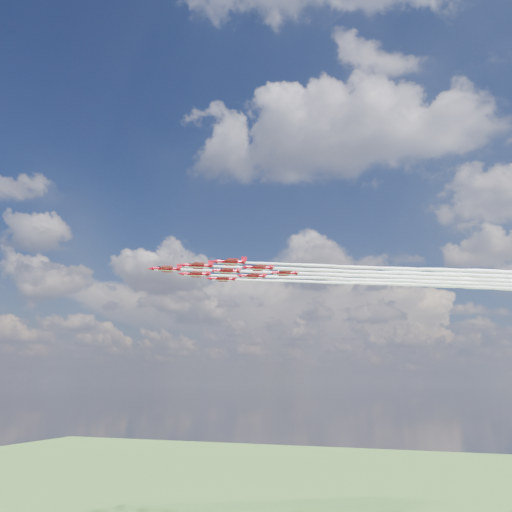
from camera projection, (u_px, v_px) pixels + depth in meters
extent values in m
cylinder|color=#AB091C|center=(166.00, 269.00, 163.58)|extent=(7.79, 4.93, 1.13)
cone|color=#AB091C|center=(150.00, 268.00, 162.80)|extent=(2.35, 1.98, 1.13)
cone|color=#AB091C|center=(181.00, 270.00, 164.32)|extent=(1.85, 1.64, 1.03)
ellipsoid|color=black|center=(160.00, 267.00, 163.38)|extent=(2.33, 1.85, 0.74)
cube|color=#AB091C|center=(167.00, 269.00, 163.65)|extent=(7.43, 9.91, 0.14)
cube|color=#AB091C|center=(179.00, 269.00, 164.21)|extent=(3.04, 3.95, 0.12)
cube|color=#AB091C|center=(179.00, 267.00, 164.47)|extent=(1.52, 0.91, 1.86)
cube|color=silver|center=(166.00, 271.00, 163.45)|extent=(7.24, 4.51, 0.12)
cylinder|color=#AB091C|center=(197.00, 266.00, 158.92)|extent=(7.79, 4.93, 1.13)
cone|color=#AB091C|center=(181.00, 265.00, 158.14)|extent=(2.35, 1.98, 1.13)
cone|color=#AB091C|center=(212.00, 266.00, 159.66)|extent=(1.85, 1.64, 1.03)
ellipsoid|color=black|center=(191.00, 264.00, 158.73)|extent=(2.33, 1.85, 0.74)
cube|color=#AB091C|center=(199.00, 266.00, 158.99)|extent=(7.43, 9.91, 0.14)
cube|color=#AB091C|center=(210.00, 266.00, 159.55)|extent=(3.04, 3.95, 0.12)
cube|color=#AB091C|center=(211.00, 263.00, 159.81)|extent=(1.52, 0.91, 1.86)
cube|color=silver|center=(197.00, 267.00, 158.80)|extent=(7.24, 4.51, 0.12)
cylinder|color=#AB091C|center=(195.00, 274.00, 171.26)|extent=(7.79, 4.93, 1.13)
cone|color=#AB091C|center=(180.00, 274.00, 170.47)|extent=(2.35, 1.98, 1.13)
cone|color=#AB091C|center=(210.00, 275.00, 171.99)|extent=(1.85, 1.64, 1.03)
ellipsoid|color=black|center=(189.00, 273.00, 171.06)|extent=(2.33, 1.85, 0.74)
cube|color=#AB091C|center=(197.00, 274.00, 171.32)|extent=(7.43, 9.91, 0.14)
cube|color=#AB091C|center=(207.00, 275.00, 171.88)|extent=(3.04, 3.95, 0.12)
cube|color=#AB091C|center=(208.00, 272.00, 172.15)|extent=(1.52, 0.91, 1.86)
cube|color=silver|center=(195.00, 276.00, 171.13)|extent=(7.24, 4.51, 0.12)
cylinder|color=#AB091C|center=(230.00, 262.00, 154.27)|extent=(7.79, 4.93, 1.13)
cone|color=#AB091C|center=(214.00, 261.00, 153.48)|extent=(2.35, 1.98, 1.13)
cone|color=#AB091C|center=(246.00, 263.00, 155.00)|extent=(1.85, 1.64, 1.03)
ellipsoid|color=black|center=(224.00, 260.00, 154.07)|extent=(2.33, 1.85, 0.74)
cube|color=#AB091C|center=(232.00, 262.00, 154.33)|extent=(7.43, 9.91, 0.14)
cube|color=#AB091C|center=(243.00, 263.00, 154.89)|extent=(3.04, 3.95, 0.12)
cube|color=#AB091C|center=(244.00, 260.00, 155.16)|extent=(1.52, 0.91, 1.86)
cube|color=silver|center=(230.00, 264.00, 154.14)|extent=(7.24, 4.51, 0.12)
cylinder|color=#AB091C|center=(226.00, 271.00, 166.60)|extent=(7.79, 4.93, 1.13)
cone|color=#AB091C|center=(211.00, 271.00, 165.82)|extent=(2.35, 1.98, 1.13)
cone|color=#AB091C|center=(240.00, 272.00, 167.34)|extent=(1.85, 1.64, 1.03)
ellipsoid|color=black|center=(220.00, 270.00, 166.40)|extent=(2.33, 1.85, 0.74)
cube|color=#AB091C|center=(228.00, 271.00, 166.67)|extent=(7.43, 9.91, 0.14)
cube|color=#AB091C|center=(238.00, 271.00, 167.23)|extent=(3.04, 3.95, 0.12)
cube|color=#AB091C|center=(239.00, 269.00, 167.49)|extent=(1.52, 0.91, 1.86)
cube|color=silver|center=(226.00, 273.00, 166.47)|extent=(7.24, 4.51, 0.12)
cylinder|color=#AB091C|center=(222.00, 279.00, 178.93)|extent=(7.79, 4.93, 1.13)
cone|color=#AB091C|center=(208.00, 278.00, 178.15)|extent=(2.35, 1.98, 1.13)
cone|color=#AB091C|center=(236.00, 279.00, 179.67)|extent=(1.85, 1.64, 1.03)
ellipsoid|color=black|center=(217.00, 277.00, 178.73)|extent=(2.33, 1.85, 0.74)
cube|color=#AB091C|center=(224.00, 279.00, 179.00)|extent=(7.43, 9.91, 0.14)
cube|color=#AB091C|center=(234.00, 279.00, 179.56)|extent=(3.04, 3.95, 0.12)
cube|color=#AB091C|center=(234.00, 277.00, 179.82)|extent=(1.52, 0.91, 1.86)
cube|color=silver|center=(222.00, 280.00, 178.80)|extent=(7.24, 4.51, 0.12)
cylinder|color=#AB091C|center=(258.00, 268.00, 161.94)|extent=(7.79, 4.93, 1.13)
cone|color=#AB091C|center=(243.00, 267.00, 161.16)|extent=(2.35, 1.98, 1.13)
cone|color=#AB091C|center=(273.00, 268.00, 162.68)|extent=(1.85, 1.64, 1.03)
ellipsoid|color=black|center=(252.00, 266.00, 161.74)|extent=(2.33, 1.85, 0.74)
cube|color=#AB091C|center=(260.00, 268.00, 162.01)|extent=(7.43, 9.91, 0.14)
cube|color=#AB091C|center=(271.00, 268.00, 162.57)|extent=(3.04, 3.95, 0.12)
cube|color=#AB091C|center=(271.00, 266.00, 162.83)|extent=(1.52, 0.91, 1.86)
cube|color=silver|center=(258.00, 269.00, 161.81)|extent=(7.24, 4.51, 0.12)
cylinder|color=#AB091C|center=(252.00, 276.00, 174.28)|extent=(7.79, 4.93, 1.13)
cone|color=#AB091C|center=(238.00, 276.00, 173.49)|extent=(2.35, 1.98, 1.13)
cone|color=#AB091C|center=(266.00, 277.00, 175.01)|extent=(1.85, 1.64, 1.03)
ellipsoid|color=black|center=(247.00, 275.00, 174.08)|extent=(2.33, 1.85, 0.74)
cube|color=#AB091C|center=(254.00, 276.00, 174.34)|extent=(7.43, 9.91, 0.14)
cube|color=#AB091C|center=(264.00, 276.00, 174.90)|extent=(3.04, 3.95, 0.12)
cube|color=#AB091C|center=(265.00, 274.00, 175.17)|extent=(1.52, 0.91, 1.86)
cube|color=silver|center=(252.00, 277.00, 174.15)|extent=(7.24, 4.51, 0.12)
cylinder|color=#AB091C|center=(284.00, 273.00, 169.62)|extent=(7.79, 4.93, 1.13)
cone|color=#AB091C|center=(269.00, 273.00, 168.83)|extent=(2.35, 1.98, 1.13)
cone|color=#AB091C|center=(298.00, 274.00, 170.36)|extent=(1.85, 1.64, 1.03)
ellipsoid|color=black|center=(278.00, 272.00, 169.42)|extent=(2.33, 1.85, 0.74)
cube|color=#AB091C|center=(286.00, 273.00, 169.68)|extent=(7.43, 9.91, 0.14)
cube|color=#AB091C|center=(296.00, 273.00, 170.25)|extent=(3.04, 3.95, 0.12)
cube|color=#AB091C|center=(296.00, 271.00, 170.51)|extent=(1.52, 0.91, 1.86)
cube|color=silver|center=(284.00, 275.00, 169.49)|extent=(7.24, 4.51, 0.12)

